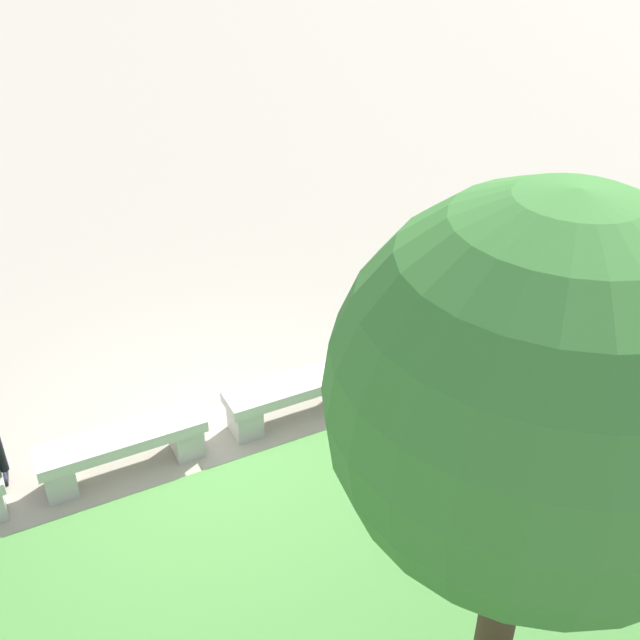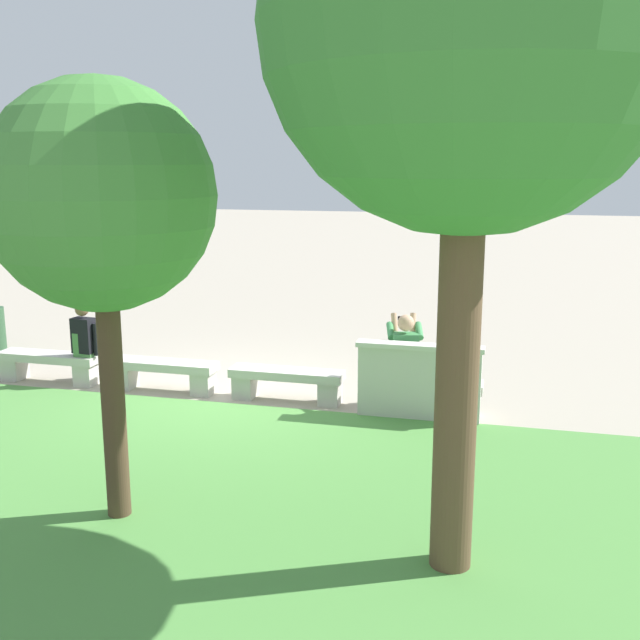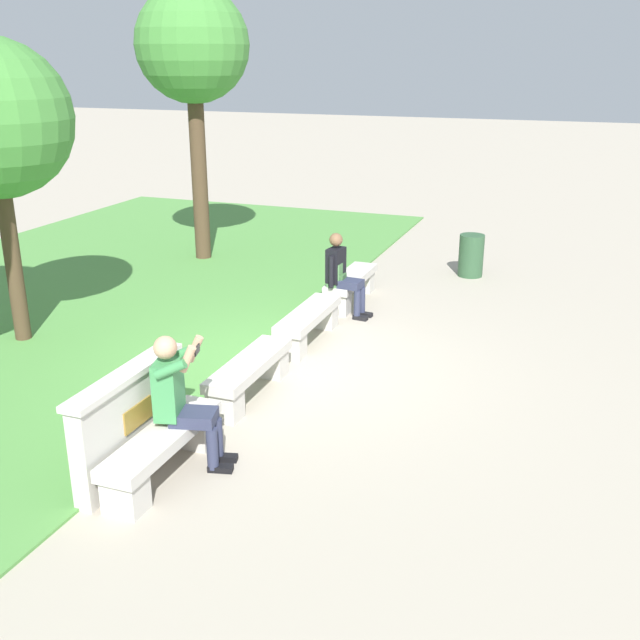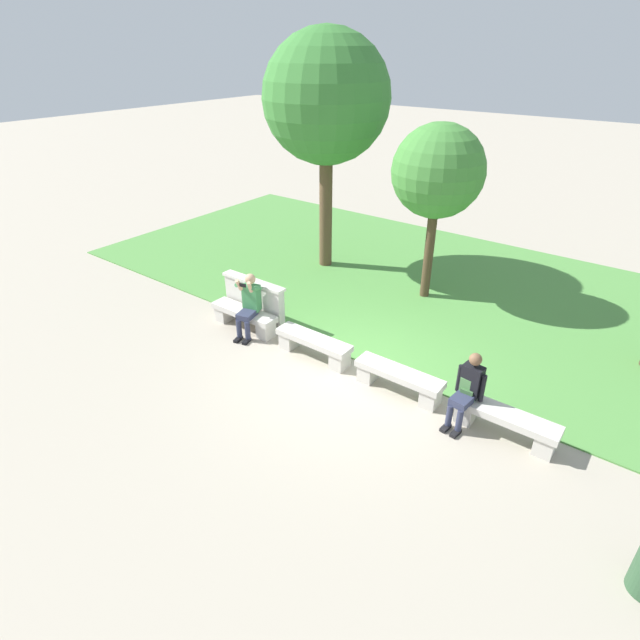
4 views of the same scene
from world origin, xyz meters
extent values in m
plane|color=#A89E8C|center=(0.00, 0.00, 0.00)|extent=(80.00, 80.00, 0.00)
cube|color=#518E42|center=(0.00, 4.38, 0.01)|extent=(19.22, 8.00, 0.03)
cube|color=beige|center=(-2.81, 0.00, 0.39)|extent=(1.60, 0.40, 0.12)
cube|color=beige|center=(-3.43, 0.00, 0.17)|extent=(0.28, 0.34, 0.33)
cube|color=beige|center=(-2.19, 0.00, 0.17)|extent=(0.28, 0.34, 0.33)
cube|color=beige|center=(-0.94, 0.00, 0.39)|extent=(1.60, 0.40, 0.12)
cube|color=beige|center=(-1.56, 0.00, 0.17)|extent=(0.28, 0.34, 0.33)
cube|color=beige|center=(-0.32, 0.00, 0.17)|extent=(0.28, 0.34, 0.33)
cube|color=beige|center=(0.94, 0.00, 0.39)|extent=(1.60, 0.40, 0.12)
cube|color=beige|center=(0.32, 0.00, 0.17)|extent=(0.28, 0.34, 0.33)
cube|color=beige|center=(1.56, 0.00, 0.17)|extent=(0.28, 0.34, 0.33)
cube|color=beige|center=(2.81, 0.00, 0.39)|extent=(1.60, 0.40, 0.12)
cube|color=beige|center=(2.19, 0.00, 0.17)|extent=(0.28, 0.34, 0.33)
cube|color=beige|center=(3.43, 0.00, 0.17)|extent=(0.28, 0.34, 0.33)
cube|color=beige|center=(-2.81, 0.34, 0.47)|extent=(1.56, 0.18, 0.95)
cube|color=beige|center=(-2.81, 0.34, 0.98)|extent=(1.62, 0.24, 0.06)
cube|color=olive|center=(-2.81, 0.24, 0.59)|extent=(0.44, 0.02, 0.22)
cube|color=black|center=(-2.56, -0.46, 0.03)|extent=(0.16, 0.26, 0.06)
cylinder|color=#2D334C|center=(-2.58, -0.39, 0.24)|extent=(0.11, 0.11, 0.42)
cube|color=black|center=(-2.37, -0.41, 0.03)|extent=(0.16, 0.26, 0.06)
cylinder|color=#2D334C|center=(-2.38, -0.34, 0.24)|extent=(0.11, 0.11, 0.42)
cube|color=#2D334C|center=(-2.53, -0.18, 0.51)|extent=(0.39, 0.48, 0.12)
cube|color=#3D894C|center=(-2.58, 0.04, 0.79)|extent=(0.38, 0.30, 0.56)
sphere|color=tan|center=(-2.58, 0.04, 1.21)|extent=(0.22, 0.22, 0.22)
cylinder|color=#3D894C|center=(-2.74, -0.10, 1.08)|extent=(0.16, 0.32, 0.21)
cylinder|color=tan|center=(-2.65, -0.22, 1.16)|extent=(0.10, 0.19, 0.27)
cylinder|color=#3D894C|center=(-2.37, -0.01, 1.08)|extent=(0.16, 0.32, 0.21)
cylinder|color=tan|center=(-2.40, -0.16, 1.16)|extent=(0.14, 0.20, 0.27)
cube|color=black|center=(-2.51, -0.25, 1.20)|extent=(0.15, 0.05, 0.08)
cube|color=black|center=(2.03, -0.41, 0.03)|extent=(0.13, 0.23, 0.06)
cylinder|color=#2D334C|center=(2.04, -0.35, 0.24)|extent=(0.10, 0.10, 0.42)
cube|color=black|center=(2.21, -0.43, 0.03)|extent=(0.13, 0.23, 0.06)
cylinder|color=#2D334C|center=(2.22, -0.37, 0.24)|extent=(0.10, 0.10, 0.42)
cube|color=#2D334C|center=(2.15, -0.18, 0.51)|extent=(0.32, 0.43, 0.12)
cube|color=black|center=(2.18, 0.04, 0.77)|extent=(0.34, 0.24, 0.52)
sphere|color=brown|center=(2.18, 0.04, 1.16)|extent=(0.20, 0.20, 0.20)
cylinder|color=black|center=(1.98, 0.04, 0.72)|extent=(0.08, 0.08, 0.48)
cylinder|color=black|center=(2.37, 0.00, 0.72)|extent=(0.08, 0.08, 0.48)
cube|color=#4C7F47|center=(2.17, 0.04, 0.63)|extent=(0.28, 0.20, 0.36)
cube|color=#395F35|center=(2.17, -0.07, 0.56)|extent=(0.20, 0.06, 0.16)
torus|color=black|center=(2.17, 0.04, 0.83)|extent=(0.10, 0.02, 0.10)
cylinder|color=#4C3826|center=(-0.41, 3.73, 1.19)|extent=(0.22, 0.22, 2.39)
sphere|color=#428438|center=(-0.41, 3.73, 2.99)|extent=(2.02, 2.02, 2.02)
cylinder|color=brown|center=(-3.50, 3.88, 1.67)|extent=(0.34, 0.34, 3.34)
sphere|color=#387A33|center=(-3.50, 3.88, 4.26)|extent=(3.07, 3.07, 3.07)
camera|label=1|loc=(1.73, 5.70, 5.09)|focal=42.00mm
camera|label=2|loc=(-3.85, 9.58, 3.28)|focal=42.00mm
camera|label=3|loc=(-8.08, -3.53, 3.76)|focal=42.00mm
camera|label=4|loc=(4.09, -6.50, 5.42)|focal=28.00mm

